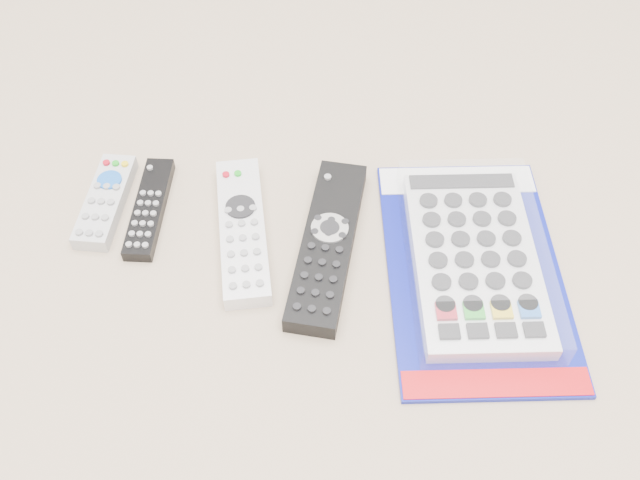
# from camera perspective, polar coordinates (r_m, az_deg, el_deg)

# --- Properties ---
(remote_small_grey) EXTENTS (0.05, 0.14, 0.02)m
(remote_small_grey) POSITION_cam_1_polar(r_m,az_deg,el_deg) (0.92, -16.80, 3.02)
(remote_small_grey) COLOR #A8A8AA
(remote_small_grey) RESTS_ON ground
(remote_slim_black) EXTENTS (0.04, 0.16, 0.02)m
(remote_slim_black) POSITION_cam_1_polar(r_m,az_deg,el_deg) (0.90, -13.50, 2.47)
(remote_slim_black) COLOR black
(remote_slim_black) RESTS_ON ground
(remote_silver_dvd) EXTENTS (0.09, 0.22, 0.02)m
(remote_silver_dvd) POSITION_cam_1_polar(r_m,az_deg,el_deg) (0.85, -6.22, 0.82)
(remote_silver_dvd) COLOR silver
(remote_silver_dvd) RESTS_ON ground
(remote_large_black) EXTENTS (0.09, 0.25, 0.03)m
(remote_large_black) POSITION_cam_1_polar(r_m,az_deg,el_deg) (0.83, 0.61, -0.29)
(remote_large_black) COLOR black
(remote_large_black) RESTS_ON ground
(jumbo_remote_packaged) EXTENTS (0.23, 0.34, 0.04)m
(jumbo_remote_packaged) POSITION_cam_1_polar(r_m,az_deg,el_deg) (0.83, 12.31, -1.45)
(jumbo_remote_packaged) COLOR navy
(jumbo_remote_packaged) RESTS_ON ground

